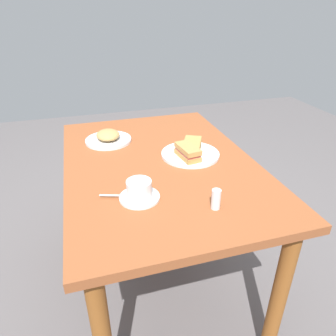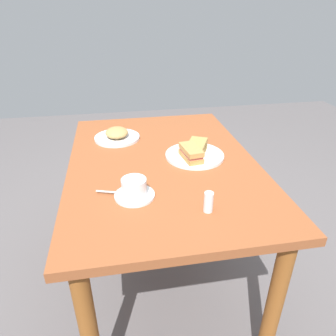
% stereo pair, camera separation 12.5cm
% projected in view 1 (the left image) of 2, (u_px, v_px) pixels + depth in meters
% --- Properties ---
extents(ground_plane, '(6.00, 6.00, 0.00)m').
position_uv_depth(ground_plane, '(161.00, 278.00, 1.74)').
color(ground_plane, '#605B5C').
extents(dining_table, '(1.19, 0.83, 0.74)m').
position_uv_depth(dining_table, '(160.00, 181.00, 1.44)').
color(dining_table, brown).
rests_on(dining_table, ground_plane).
extents(sandwich_plate, '(0.27, 0.27, 0.01)m').
position_uv_depth(sandwich_plate, '(190.00, 154.00, 1.44)').
color(sandwich_plate, white).
rests_on(sandwich_plate, dining_table).
extents(sandwich_front, '(0.17, 0.13, 0.05)m').
position_uv_depth(sandwich_front, '(192.00, 147.00, 1.43)').
color(sandwich_front, '#B28A45').
rests_on(sandwich_front, sandwich_plate).
extents(sandwich_back, '(0.15, 0.09, 0.06)m').
position_uv_depth(sandwich_back, '(188.00, 152.00, 1.38)').
color(sandwich_back, '#B88B46').
rests_on(sandwich_back, sandwich_plate).
extents(coffee_saucer, '(0.15, 0.15, 0.01)m').
position_uv_depth(coffee_saucer, '(140.00, 197.00, 1.13)').
color(coffee_saucer, white).
rests_on(coffee_saucer, dining_table).
extents(coffee_cup, '(0.12, 0.09, 0.06)m').
position_uv_depth(coffee_cup, '(139.00, 188.00, 1.11)').
color(coffee_cup, white).
rests_on(coffee_cup, coffee_saucer).
extents(spoon, '(0.04, 0.10, 0.01)m').
position_uv_depth(spoon, '(117.00, 195.00, 1.12)').
color(spoon, silver).
rests_on(spoon, coffee_saucer).
extents(side_plate, '(0.23, 0.23, 0.01)m').
position_uv_depth(side_plate, '(108.00, 140.00, 1.58)').
color(side_plate, silver).
rests_on(side_plate, dining_table).
extents(side_food_pile, '(0.14, 0.12, 0.04)m').
position_uv_depth(side_food_pile, '(108.00, 135.00, 1.57)').
color(side_food_pile, tan).
rests_on(side_food_pile, side_plate).
extents(salt_shaker, '(0.03, 0.03, 0.07)m').
position_uv_depth(salt_shaker, '(216.00, 199.00, 1.06)').
color(salt_shaker, silver).
rests_on(salt_shaker, dining_table).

